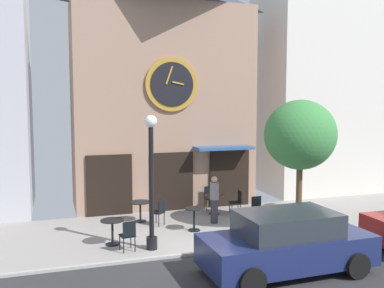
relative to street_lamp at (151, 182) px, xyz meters
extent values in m
cube|color=gray|center=(1.69, 1.69, -2.01)|extent=(26.14, 5.16, 0.05)
cube|color=#A8A5A0|center=(1.69, -0.87, -1.95)|extent=(26.14, 0.12, 0.08)
cube|color=#9E7A66|center=(1.78, 5.65, 2.11)|extent=(7.32, 2.77, 8.20)
cylinder|color=#B7842D|center=(1.78, 4.21, 2.96)|extent=(2.08, 0.10, 2.08)
cylinder|color=black|center=(1.78, 4.15, 2.96)|extent=(1.70, 0.04, 1.70)
cube|color=#B7842D|center=(2.01, 4.11, 3.00)|extent=(0.47, 0.03, 0.15)
cube|color=#B7842D|center=(1.66, 4.11, 3.30)|extent=(0.30, 0.03, 0.70)
cube|color=black|center=(-0.66, 4.23, -0.84)|extent=(1.71, 0.10, 2.30)
cube|color=black|center=(1.78, 4.23, -0.84)|extent=(1.71, 0.10, 2.30)
cube|color=black|center=(4.22, 4.23, -0.84)|extent=(1.71, 0.10, 2.30)
cube|color=#33568C|center=(3.83, 3.92, 0.46)|extent=(2.34, 0.90, 0.12)
cube|color=silver|center=(9.69, 6.12, 4.20)|extent=(5.77, 3.70, 12.38)
cylinder|color=black|center=(0.00, 0.00, -1.81)|extent=(0.32, 0.32, 0.36)
cylinder|color=black|center=(0.00, 0.00, -0.21)|extent=(0.14, 0.14, 3.55)
sphere|color=white|center=(0.00, 0.00, 1.74)|extent=(0.36, 0.36, 0.36)
cylinder|color=brown|center=(4.99, 0.20, -0.80)|extent=(0.20, 0.20, 2.37)
ellipsoid|color=#3D8442|center=(4.99, 0.20, 1.23)|extent=(2.39, 2.15, 2.27)
cylinder|color=black|center=(-1.04, 0.74, -1.61)|extent=(0.07, 0.07, 0.75)
cylinder|color=black|center=(-1.04, 0.74, -1.97)|extent=(0.40, 0.40, 0.03)
cylinder|color=black|center=(-1.04, 0.74, -1.24)|extent=(0.71, 0.71, 0.03)
cylinder|color=black|center=(0.26, 2.99, -1.63)|extent=(0.07, 0.07, 0.71)
cylinder|color=black|center=(0.26, 2.99, -1.97)|extent=(0.40, 0.40, 0.03)
cylinder|color=black|center=(0.26, 2.99, -1.28)|extent=(0.77, 0.77, 0.03)
cylinder|color=black|center=(1.74, 1.35, -1.61)|extent=(0.07, 0.07, 0.75)
cylinder|color=black|center=(1.74, 1.35, -1.97)|extent=(0.40, 0.40, 0.03)
cylinder|color=black|center=(1.74, 1.35, -1.23)|extent=(0.62, 0.62, 0.03)
cylinder|color=black|center=(3.14, 3.12, -1.62)|extent=(0.07, 0.07, 0.73)
cylinder|color=black|center=(3.14, 3.12, -1.97)|extent=(0.40, 0.40, 0.03)
cylinder|color=brown|center=(3.14, 3.12, -1.25)|extent=(0.74, 0.74, 0.03)
cylinder|color=black|center=(4.46, 0.88, -1.62)|extent=(0.07, 0.07, 0.74)
cylinder|color=black|center=(4.46, 0.88, -1.97)|extent=(0.40, 0.40, 0.03)
cylinder|color=gray|center=(4.46, 0.88, -1.25)|extent=(0.74, 0.74, 0.03)
cube|color=black|center=(3.91, 2.91, -1.54)|extent=(0.45, 0.45, 0.04)
cube|color=black|center=(4.09, 2.89, -1.31)|extent=(0.09, 0.38, 0.45)
cylinder|color=black|center=(3.76, 3.10, -1.76)|extent=(0.03, 0.03, 0.45)
cylinder|color=black|center=(3.72, 2.77, -1.76)|extent=(0.03, 0.03, 0.45)
cylinder|color=black|center=(4.10, 3.06, -1.76)|extent=(0.03, 0.03, 0.45)
cylinder|color=black|center=(4.06, 2.72, -1.76)|extent=(0.03, 0.03, 0.45)
cube|color=black|center=(3.24, 3.86, -1.54)|extent=(0.44, 0.44, 0.04)
cube|color=black|center=(3.26, 4.04, -1.31)|extent=(0.38, 0.08, 0.45)
cylinder|color=black|center=(3.05, 3.71, -1.76)|extent=(0.03, 0.03, 0.45)
cylinder|color=black|center=(3.39, 3.67, -1.76)|extent=(0.03, 0.03, 0.45)
cylinder|color=black|center=(3.09, 4.05, -1.76)|extent=(0.03, 0.03, 0.45)
cylinder|color=black|center=(3.43, 4.01, -1.76)|extent=(0.03, 0.03, 0.45)
cube|color=black|center=(4.25, 1.60, -1.54)|extent=(0.42, 0.42, 0.04)
cube|color=black|center=(4.24, 1.78, -1.31)|extent=(0.38, 0.06, 0.45)
cylinder|color=black|center=(4.09, 1.42, -1.76)|extent=(0.03, 0.03, 0.45)
cylinder|color=black|center=(4.43, 1.44, -1.76)|extent=(0.03, 0.03, 0.45)
cylinder|color=black|center=(4.07, 1.76, -1.76)|extent=(0.03, 0.03, 0.45)
cylinder|color=black|center=(4.41, 1.78, -1.76)|extent=(0.03, 0.03, 0.45)
cube|color=black|center=(-0.70, 0.08, -1.54)|extent=(0.46, 0.46, 0.04)
cube|color=black|center=(-0.67, -0.10, -1.31)|extent=(0.38, 0.11, 0.45)
cylinder|color=black|center=(-0.57, 0.27, -1.76)|extent=(0.03, 0.03, 0.45)
cylinder|color=black|center=(-0.90, 0.21, -1.76)|extent=(0.03, 0.03, 0.45)
cylinder|color=black|center=(-0.51, -0.06, -1.76)|extent=(0.03, 0.03, 0.45)
cylinder|color=black|center=(-0.84, -0.12, -1.76)|extent=(0.03, 0.03, 0.45)
cube|color=black|center=(0.73, 2.36, -1.54)|extent=(0.57, 0.57, 0.04)
cube|color=black|center=(0.86, 2.23, -1.31)|extent=(0.31, 0.29, 0.45)
cylinder|color=black|center=(0.74, 2.60, -1.76)|extent=(0.03, 0.03, 0.45)
cylinder|color=black|center=(0.49, 2.37, -1.76)|extent=(0.03, 0.03, 0.45)
cylinder|color=black|center=(0.97, 2.35, -1.76)|extent=(0.03, 0.03, 0.45)
cylinder|color=black|center=(0.72, 2.12, -1.76)|extent=(0.03, 0.03, 0.45)
cylinder|color=#2D2D38|center=(2.71, 1.99, -1.56)|extent=(0.29, 0.29, 0.85)
cylinder|color=slate|center=(2.71, 1.99, -0.84)|extent=(0.36, 0.36, 0.60)
sphere|color=tan|center=(2.71, 1.99, -0.43)|extent=(0.22, 0.22, 0.22)
cube|color=navy|center=(2.83, -2.75, -1.39)|extent=(4.34, 1.89, 0.75)
cube|color=#262B33|center=(2.83, -2.75, -0.74)|extent=(2.44, 1.64, 0.60)
cylinder|color=black|center=(4.27, -3.62, -1.67)|extent=(0.64, 0.23, 0.64)
cylinder|color=black|center=(4.23, -1.82, -1.67)|extent=(0.64, 0.23, 0.64)
cylinder|color=black|center=(1.43, -3.68, -1.67)|extent=(0.64, 0.23, 0.64)
cylinder|color=black|center=(1.39, -1.88, -1.67)|extent=(0.64, 0.23, 0.64)
cylinder|color=black|center=(6.73, -1.51, -1.67)|extent=(0.65, 0.24, 0.64)
camera|label=1|loc=(-2.71, -12.09, 2.29)|focal=40.76mm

